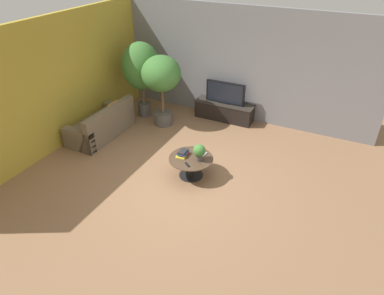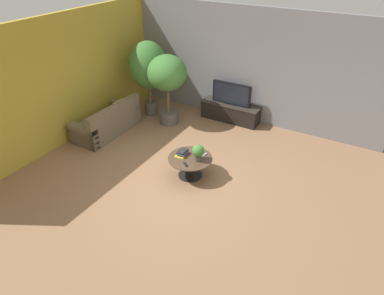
{
  "view_description": "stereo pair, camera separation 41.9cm",
  "coord_description": "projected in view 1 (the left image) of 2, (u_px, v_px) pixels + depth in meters",
  "views": [
    {
      "loc": [
        2.85,
        -5.21,
        4.4
      ],
      "look_at": [
        0.1,
        0.36,
        0.55
      ],
      "focal_mm": 32.0,
      "sensor_mm": 36.0,
      "label": 1
    },
    {
      "loc": [
        3.21,
        -5.01,
        4.4
      ],
      "look_at": [
        0.1,
        0.36,
        0.55
      ],
      "focal_mm": 32.0,
      "sensor_mm": 36.0,
      "label": 2
    }
  ],
  "objects": [
    {
      "name": "ground_plane",
      "position": [
        181.0,
        176.0,
        7.36
      ],
      "size": [
        24.0,
        24.0,
        0.0
      ],
      "primitive_type": "plane",
      "color": "#8C6647"
    },
    {
      "name": "back_wall_stone",
      "position": [
        237.0,
        65.0,
        9.05
      ],
      "size": [
        7.4,
        0.12,
        3.0
      ],
      "primitive_type": "cube",
      "color": "slate",
      "rests_on": "ground"
    },
    {
      "name": "side_wall_left",
      "position": [
        60.0,
        82.0,
        7.95
      ],
      "size": [
        0.12,
        7.4,
        3.0
      ],
      "primitive_type": "cube",
      "color": "gold",
      "rests_on": "ground"
    },
    {
      "name": "media_console",
      "position": [
        224.0,
        111.0,
        9.53
      ],
      "size": [
        1.64,
        0.5,
        0.49
      ],
      "color": "black",
      "rests_on": "ground"
    },
    {
      "name": "television",
      "position": [
        225.0,
        93.0,
        9.25
      ],
      "size": [
        1.09,
        0.13,
        0.6
      ],
      "color": "black",
      "rests_on": "media_console"
    },
    {
      "name": "coffee_table",
      "position": [
        191.0,
        163.0,
        7.21
      ],
      "size": [
        0.94,
        0.94,
        0.45
      ],
      "color": "black",
      "rests_on": "ground"
    },
    {
      "name": "couch_by_wall",
      "position": [
        102.0,
        126.0,
        8.71
      ],
      "size": [
        0.84,
        1.81,
        0.84
      ],
      "rotation": [
        0.0,
        0.0,
        -1.57
      ],
      "color": "brown",
      "rests_on": "ground"
    },
    {
      "name": "potted_palm_tall",
      "position": [
        141.0,
        68.0,
        9.13
      ],
      "size": [
        1.03,
        1.03,
        2.09
      ],
      "color": "#514C47",
      "rests_on": "ground"
    },
    {
      "name": "potted_palm_corner",
      "position": [
        161.0,
        78.0,
        8.72
      ],
      "size": [
        1.01,
        1.01,
        1.89
      ],
      "color": "#514C47",
      "rests_on": "ground"
    },
    {
      "name": "potted_plant_tabletop",
      "position": [
        199.0,
        152.0,
        6.97
      ],
      "size": [
        0.26,
        0.26,
        0.36
      ],
      "color": "#514C47",
      "rests_on": "coffee_table"
    },
    {
      "name": "book_stack",
      "position": [
        183.0,
        153.0,
        7.21
      ],
      "size": [
        0.24,
        0.33,
        0.11
      ],
      "color": "gold",
      "rests_on": "coffee_table"
    },
    {
      "name": "remote_black",
      "position": [
        187.0,
        165.0,
        6.91
      ],
      "size": [
        0.15,
        0.13,
        0.02
      ],
      "primitive_type": "cube",
      "rotation": [
        0.0,
        0.0,
        0.92
      ],
      "color": "black",
      "rests_on": "coffee_table"
    },
    {
      "name": "remote_silver",
      "position": [
        205.0,
        154.0,
        7.24
      ],
      "size": [
        0.07,
        0.16,
        0.02
      ],
      "primitive_type": "cube",
      "rotation": [
        0.0,
        0.0,
        -0.2
      ],
      "color": "gray",
      "rests_on": "coffee_table"
    }
  ]
}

